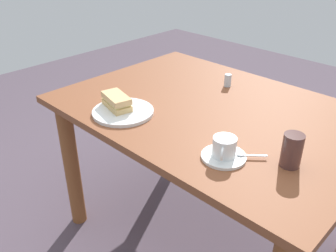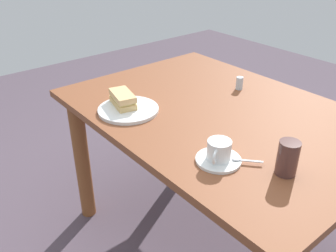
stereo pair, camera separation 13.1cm
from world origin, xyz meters
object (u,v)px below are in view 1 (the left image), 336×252
Objects in this scene: drinking_glass at (292,150)px; sandwich_plate at (123,112)px; sandwich_front at (117,101)px; dining_table at (211,135)px; spoon at (247,155)px; coffee_saucer at (224,156)px; salt_shaker at (228,80)px; coffee_cup at (224,146)px.

sandwich_plate is at bearing -168.50° from drinking_glass.
dining_table is at bearing 48.00° from sandwich_front.
spoon is at bearing 7.14° from sandwich_front.
coffee_saucer is at bearing -147.47° from drinking_glass.
coffee_saucer is 0.21m from drinking_glass.
spoon is 0.61m from salt_shaker.
dining_table is at bearing 159.70° from drinking_glass.
spoon is at bearing -35.41° from dining_table.
coffee_cup is (0.26, -0.27, 0.17)m from dining_table.
coffee_cup reaches higher than sandwich_plate.
drinking_glass reaches higher than sandwich_plate.
sandwich_front reaches higher than coffee_saucer.
sandwich_front reaches higher than dining_table.
coffee_saucer is at bearing -55.13° from salt_shaker.
salt_shaker is (-0.09, 0.23, 0.16)m from dining_table.
dining_table is at bearing 133.36° from coffee_cup.
coffee_cup is at bearing -46.64° from dining_table.
drinking_glass reaches higher than sandwich_front.
coffee_saucer is 2.51× the size of salt_shaker.
dining_table is 8.65× the size of coffee_saucer.
drinking_glass is (0.12, 0.06, 0.04)m from spoon.
drinking_glass is at bearing 32.53° from coffee_saucer.
sandwich_plate is 4.21× the size of salt_shaker.
sandwich_plate is at bearing -177.32° from coffee_saucer.
sandwich_front is at bearing -177.44° from coffee_saucer.
sandwich_plate reaches higher than coffee_saucer.
salt_shaker is (-0.35, 0.50, 0.02)m from coffee_saucer.
spoon is at bearing -152.29° from drinking_glass.
sandwich_front is at bearing -177.63° from coffee_cup.
sandwich_front is 0.58m from spoon.
dining_table is at bearing 52.20° from sandwich_plate.
coffee_cup is at bearing -55.15° from salt_shaker.
drinking_glass is at bearing 27.71° from spoon.
drinking_glass reaches higher than dining_table.
salt_shaker is at bearing 131.81° from spoon.
sandwich_front is 0.55m from salt_shaker.
sandwich_plate is 0.54m from salt_shaker.
spoon reaches higher than sandwich_plate.
coffee_saucer is (0.52, 0.02, -0.04)m from sandwich_front.
sandwich_plate is at bearing 0.98° from sandwich_front.
coffee_saucer is at bearing 2.56° from sandwich_front.
salt_shaker is (0.17, 0.52, -0.01)m from sandwich_front.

